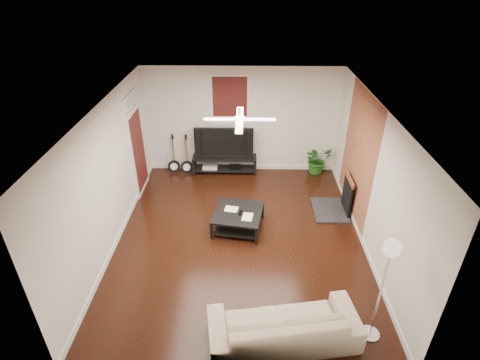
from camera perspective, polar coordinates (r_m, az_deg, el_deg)
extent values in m
cube|color=black|center=(7.90, -0.05, -8.70)|extent=(5.00, 6.00, 0.01)
cube|color=white|center=(6.51, -0.06, 10.82)|extent=(5.00, 6.00, 0.01)
cube|color=silver|center=(9.81, 0.28, 8.96)|extent=(5.00, 0.01, 2.80)
cube|color=silver|center=(4.76, -0.78, -18.38)|extent=(5.00, 0.01, 2.80)
cube|color=silver|center=(7.57, -19.34, 0.28)|extent=(0.01, 6.00, 2.80)
cube|color=silver|center=(7.49, 19.43, -0.07)|extent=(0.01, 6.00, 2.80)
cube|color=#984931|center=(8.33, 17.49, 3.42)|extent=(0.02, 2.20, 2.80)
cube|color=black|center=(8.70, 14.73, -2.06)|extent=(0.80, 1.10, 0.92)
cube|color=#3F1211|center=(9.61, -1.55, 11.96)|extent=(1.00, 0.06, 1.30)
cube|color=white|center=(9.23, -15.36, 5.39)|extent=(0.08, 1.00, 2.50)
cube|color=black|center=(10.11, -2.34, 2.37)|extent=(1.69, 0.45, 0.47)
imported|color=black|center=(9.84, -2.41, 5.88)|extent=(1.52, 0.20, 0.87)
cube|color=black|center=(8.04, -0.28, -6.06)|extent=(1.13, 1.13, 0.41)
imported|color=#C3B192|center=(5.99, 6.61, -20.94)|extent=(2.32, 1.19, 0.65)
imported|color=#205B1A|center=(10.24, 11.67, 3.07)|extent=(0.88, 0.83, 0.78)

